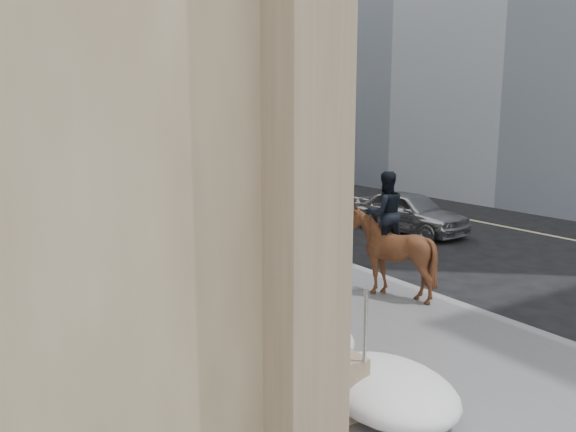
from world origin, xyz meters
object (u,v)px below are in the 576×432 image
at_px(pedestrian, 274,241).
at_px(car_silver, 409,212).
at_px(mounted_horse_left, 192,236).
at_px(car_grey, 299,172).
at_px(mounted_horse_right, 388,246).

height_order(pedestrian, car_silver, pedestrian).
bearing_deg(mounted_horse_left, pedestrian, 126.83).
bearing_deg(car_grey, car_silver, 76.63).
bearing_deg(mounted_horse_right, pedestrian, -32.27).
relative_size(mounted_horse_right, pedestrian, 1.33).
relative_size(mounted_horse_right, car_silver, 0.64).
relative_size(pedestrian, car_grey, 0.43).
relative_size(pedestrian, car_silver, 0.48).
bearing_deg(pedestrian, car_grey, 70.33).
bearing_deg(mounted_horse_left, car_grey, -140.73).
bearing_deg(pedestrian, mounted_horse_right, -36.15).
bearing_deg(mounted_horse_left, mounted_horse_right, 122.00).
distance_m(mounted_horse_left, mounted_horse_right, 4.38).
bearing_deg(car_silver, mounted_horse_right, -143.84).
bearing_deg(mounted_horse_right, car_silver, -118.76).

